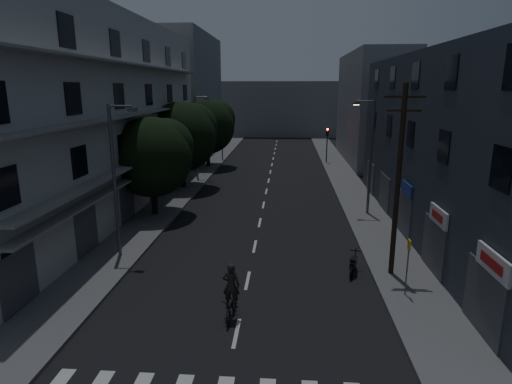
# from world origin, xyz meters

# --- Properties ---
(ground) EXTENTS (160.00, 160.00, 0.00)m
(ground) POSITION_xyz_m (0.00, 25.00, 0.00)
(ground) COLOR black
(ground) RESTS_ON ground
(sidewalk_left) EXTENTS (3.00, 90.00, 0.15)m
(sidewalk_left) POSITION_xyz_m (-7.50, 25.00, 0.07)
(sidewalk_left) COLOR #565659
(sidewalk_left) RESTS_ON ground
(sidewalk_right) EXTENTS (3.00, 90.00, 0.15)m
(sidewalk_right) POSITION_xyz_m (7.50, 25.00, 0.07)
(sidewalk_right) COLOR #565659
(sidewalk_right) RESTS_ON ground
(lane_markings) EXTENTS (0.15, 60.50, 0.01)m
(lane_markings) POSITION_xyz_m (0.00, 31.25, 0.01)
(lane_markings) COLOR beige
(lane_markings) RESTS_ON ground
(building_left) EXTENTS (7.00, 36.00, 14.00)m
(building_left) POSITION_xyz_m (-11.98, 18.00, 6.99)
(building_left) COLOR #B4B4AF
(building_left) RESTS_ON ground
(building_right) EXTENTS (6.19, 28.00, 11.00)m
(building_right) POSITION_xyz_m (11.99, 14.00, 5.50)
(building_right) COLOR #2A2F39
(building_right) RESTS_ON ground
(building_far_left) EXTENTS (6.00, 20.00, 16.00)m
(building_far_left) POSITION_xyz_m (-12.00, 48.00, 8.00)
(building_far_left) COLOR slate
(building_far_left) RESTS_ON ground
(building_far_right) EXTENTS (6.00, 20.00, 13.00)m
(building_far_right) POSITION_xyz_m (12.00, 42.00, 6.50)
(building_far_right) COLOR slate
(building_far_right) RESTS_ON ground
(building_far_end) EXTENTS (24.00, 8.00, 10.00)m
(building_far_end) POSITION_xyz_m (0.00, 70.00, 5.00)
(building_far_end) COLOR slate
(building_far_end) RESTS_ON ground
(tree_near) EXTENTS (5.57, 5.57, 6.87)m
(tree_near) POSITION_xyz_m (-7.53, 16.61, 4.45)
(tree_near) COLOR black
(tree_near) RESTS_ON sidewalk_left
(tree_mid) EXTENTS (6.19, 6.19, 7.62)m
(tree_mid) POSITION_xyz_m (-7.50, 25.14, 4.91)
(tree_mid) COLOR black
(tree_mid) RESTS_ON sidewalk_left
(tree_far) EXTENTS (6.15, 6.15, 7.61)m
(tree_far) POSITION_xyz_m (-7.17, 35.75, 4.92)
(tree_far) COLOR black
(tree_far) RESTS_ON sidewalk_left
(traffic_signal_far_right) EXTENTS (0.28, 0.37, 4.10)m
(traffic_signal_far_right) POSITION_xyz_m (6.51, 39.20, 3.10)
(traffic_signal_far_right) COLOR black
(traffic_signal_far_right) RESTS_ON sidewalk_right
(traffic_signal_far_left) EXTENTS (0.28, 0.37, 4.10)m
(traffic_signal_far_left) POSITION_xyz_m (-6.34, 40.61, 3.10)
(traffic_signal_far_left) COLOR black
(traffic_signal_far_left) RESTS_ON sidewalk_left
(street_lamp_left_near) EXTENTS (1.51, 0.25, 8.00)m
(street_lamp_left_near) POSITION_xyz_m (-7.03, 8.88, 4.60)
(street_lamp_left_near) COLOR #5A5D62
(street_lamp_left_near) RESTS_ON sidewalk_left
(street_lamp_right) EXTENTS (1.51, 0.25, 8.00)m
(street_lamp_right) POSITION_xyz_m (7.50, 17.86, 4.60)
(street_lamp_right) COLOR #54565B
(street_lamp_right) RESTS_ON sidewalk_right
(street_lamp_left_far) EXTENTS (1.51, 0.25, 8.00)m
(street_lamp_left_far) POSITION_xyz_m (-7.12, 29.65, 4.60)
(street_lamp_left_far) COLOR slate
(street_lamp_left_far) RESTS_ON sidewalk_left
(utility_pole) EXTENTS (1.80, 0.24, 9.00)m
(utility_pole) POSITION_xyz_m (6.93, 7.57, 4.87)
(utility_pole) COLOR black
(utility_pole) RESTS_ON sidewalk_right
(bus_stop_sign) EXTENTS (0.06, 0.35, 2.52)m
(bus_stop_sign) POSITION_xyz_m (7.02, 5.32, 1.89)
(bus_stop_sign) COLOR #595B60
(bus_stop_sign) RESTS_ON sidewalk_right
(motorcycle) EXTENTS (0.73, 1.76, 1.16)m
(motorcycle) POSITION_xyz_m (5.12, 7.61, 0.46)
(motorcycle) COLOR black
(motorcycle) RESTS_ON ground
(cyclist) EXTENTS (0.74, 1.88, 2.35)m
(cyclist) POSITION_xyz_m (-0.32, 3.06, 0.79)
(cyclist) COLOR black
(cyclist) RESTS_ON ground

